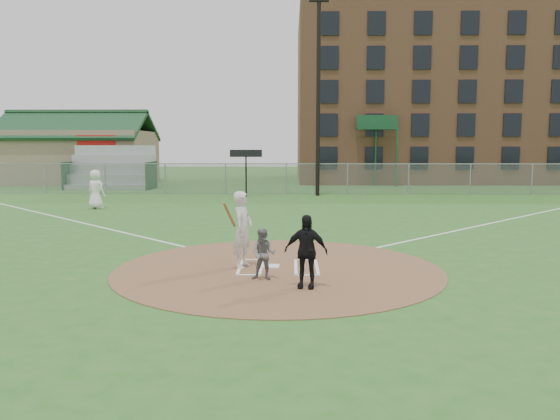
{
  "coord_description": "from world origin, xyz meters",
  "views": [
    {
      "loc": [
        0.33,
        -13.79,
        3.16
      ],
      "look_at": [
        0.0,
        2.0,
        1.3
      ],
      "focal_mm": 35.0,
      "sensor_mm": 36.0,
      "label": 1
    }
  ],
  "objects_px": {
    "catcher": "(264,254)",
    "umpire": "(306,251)",
    "home_plate": "(271,266)",
    "ondeck_player": "(96,189)",
    "batter_at_plate": "(243,229)"
  },
  "relations": [
    {
      "from": "home_plate",
      "to": "batter_at_plate",
      "type": "height_order",
      "value": "batter_at_plate"
    },
    {
      "from": "home_plate",
      "to": "batter_at_plate",
      "type": "distance_m",
      "value": 1.22
    },
    {
      "from": "home_plate",
      "to": "umpire",
      "type": "distance_m",
      "value": 2.4
    },
    {
      "from": "home_plate",
      "to": "batter_at_plate",
      "type": "relative_size",
      "value": 0.22
    },
    {
      "from": "catcher",
      "to": "umpire",
      "type": "height_order",
      "value": "umpire"
    },
    {
      "from": "catcher",
      "to": "batter_at_plate",
      "type": "bearing_deg",
      "value": 125.22
    },
    {
      "from": "umpire",
      "to": "batter_at_plate",
      "type": "xyz_separation_m",
      "value": [
        -1.58,
        2.04,
        0.17
      ]
    },
    {
      "from": "ondeck_player",
      "to": "batter_at_plate",
      "type": "distance_m",
      "value": 15.81
    },
    {
      "from": "catcher",
      "to": "umpire",
      "type": "distance_m",
      "value": 1.23
    },
    {
      "from": "catcher",
      "to": "umpire",
      "type": "relative_size",
      "value": 0.74
    },
    {
      "from": "catcher",
      "to": "umpire",
      "type": "xyz_separation_m",
      "value": [
        0.98,
        -0.72,
        0.21
      ]
    },
    {
      "from": "catcher",
      "to": "umpire",
      "type": "bearing_deg",
      "value": -25.73
    },
    {
      "from": "home_plate",
      "to": "ondeck_player",
      "type": "xyz_separation_m",
      "value": [
        -9.33,
        13.21,
        0.95
      ]
    },
    {
      "from": "home_plate",
      "to": "catcher",
      "type": "relative_size",
      "value": 0.36
    },
    {
      "from": "ondeck_player",
      "to": "umpire",
      "type": "bearing_deg",
      "value": 143.54
    }
  ]
}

